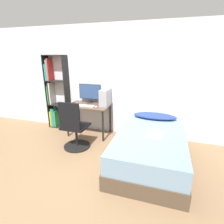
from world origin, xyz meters
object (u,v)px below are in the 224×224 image
(bookshelf, at_px, (54,95))
(monitor, at_px, (90,93))
(bed, at_px, (150,147))
(pc_tower, at_px, (105,97))
(keyboard, at_px, (86,106))
(office_chair, at_px, (75,131))

(bookshelf, height_order, monitor, bookshelf)
(bed, relative_size, pc_tower, 5.19)
(keyboard, bearing_deg, bookshelf, 163.40)
(office_chair, distance_m, bed, 1.50)
(office_chair, xyz_separation_m, pc_tower, (0.38, 0.81, 0.53))
(monitor, height_order, keyboard, monitor)
(office_chair, xyz_separation_m, keyboard, (-0.02, 0.60, 0.36))
(bed, distance_m, monitor, 1.93)
(bed, relative_size, keyboard, 5.03)
(bookshelf, relative_size, office_chair, 1.83)
(office_chair, bearing_deg, bed, 0.71)
(pc_tower, bearing_deg, bed, -35.25)
(monitor, bearing_deg, pc_tower, -14.20)
(bookshelf, xyz_separation_m, bed, (2.54, -0.88, -0.58))
(monitor, bearing_deg, keyboard, -84.16)
(bookshelf, bearing_deg, office_chair, -40.83)
(keyboard, bearing_deg, bed, -20.78)
(office_chair, height_order, monitor, monitor)
(bookshelf, xyz_separation_m, pc_tower, (1.42, -0.09, 0.07))
(bookshelf, bearing_deg, bed, -19.13)
(bookshelf, distance_m, monitor, 1.00)
(bookshelf, distance_m, keyboard, 1.07)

